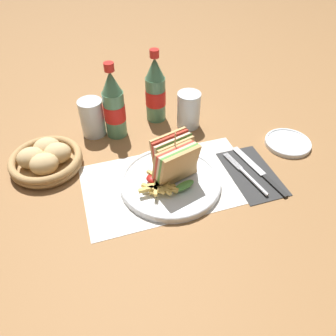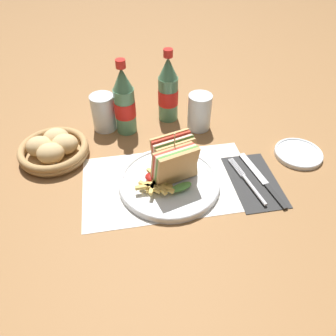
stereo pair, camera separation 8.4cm
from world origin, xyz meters
name	(u,v)px [view 1 (the left image)]	position (x,y,z in m)	size (l,w,h in m)	color
ground_plane	(166,181)	(0.00, 0.00, 0.00)	(4.00, 4.00, 0.00)	olive
placemat	(170,182)	(0.01, -0.01, 0.00)	(0.45, 0.26, 0.00)	silver
plate_main	(170,181)	(0.01, -0.02, 0.01)	(0.26, 0.26, 0.02)	white
club_sandwich	(175,162)	(0.02, -0.01, 0.07)	(0.13, 0.13, 0.14)	tan
fries_pile	(160,185)	(-0.03, -0.04, 0.03)	(0.10, 0.10, 0.02)	#E0B756
ketchup_blob	(155,178)	(-0.03, -0.01, 0.03)	(0.04, 0.04, 0.02)	maroon
napkin	(251,173)	(0.23, -0.04, 0.00)	(0.12, 0.21, 0.00)	#2D2D2D
fork	(249,177)	(0.21, -0.06, 0.01)	(0.04, 0.18, 0.01)	silver
knife	(259,171)	(0.25, -0.05, 0.01)	(0.05, 0.22, 0.00)	black
coke_bottle_near	(114,106)	(-0.08, 0.24, 0.10)	(0.06, 0.06, 0.23)	#4C7F5B
coke_bottle_far	(155,91)	(0.06, 0.29, 0.10)	(0.06, 0.06, 0.23)	#4C7F5B
glass_near	(188,112)	(0.14, 0.22, 0.05)	(0.07, 0.07, 0.11)	silver
glass_far	(93,120)	(-0.15, 0.27, 0.05)	(0.07, 0.07, 0.11)	silver
bread_basket	(46,159)	(-0.29, 0.15, 0.03)	(0.19, 0.19, 0.07)	#AD8451
side_saucer	(288,143)	(0.39, 0.04, 0.01)	(0.13, 0.13, 0.01)	white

